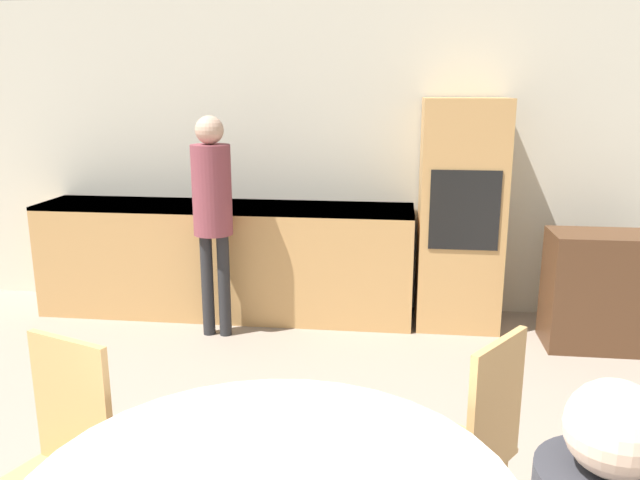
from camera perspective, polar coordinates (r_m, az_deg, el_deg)
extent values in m
cube|color=beige|center=(5.32, 2.71, 7.48)|extent=(6.83, 0.05, 2.60)
cube|color=tan|center=(5.31, -8.61, -1.79)|extent=(3.11, 0.60, 0.94)
cube|color=black|center=(5.21, -8.79, 3.04)|extent=(3.11, 0.60, 0.03)
cube|color=tan|center=(5.05, 12.70, 2.28)|extent=(0.64, 0.58, 1.81)
cube|color=black|center=(4.75, 13.08, 2.64)|extent=(0.51, 0.01, 0.60)
cube|color=#51331E|center=(5.05, 25.39, -4.25)|extent=(0.97, 0.45, 0.86)
cube|color=tan|center=(2.59, -21.72, -13.74)|extent=(0.37, 0.16, 0.53)
cylinder|color=tan|center=(3.01, 10.41, -19.90)|extent=(0.04, 0.04, 0.44)
cube|color=tan|center=(2.70, 11.72, -18.44)|extent=(0.56, 0.56, 0.02)
cube|color=tan|center=(2.49, 15.79, -14.39)|extent=(0.25, 0.33, 0.53)
sphere|color=beige|center=(1.49, 25.35, -15.30)|extent=(0.21, 0.21, 0.21)
cylinder|color=#262628|center=(4.89, -10.25, -4.04)|extent=(0.09, 0.09, 0.81)
cylinder|color=#262628|center=(4.85, -8.76, -4.12)|extent=(0.09, 0.09, 0.81)
cylinder|color=brown|center=(4.70, -9.86, 4.52)|extent=(0.29, 0.29, 0.67)
sphere|color=tan|center=(4.65, -10.08, 9.87)|extent=(0.21, 0.21, 0.21)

